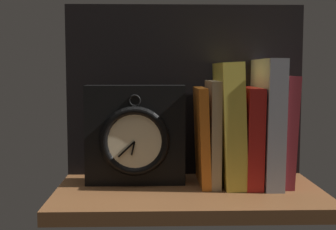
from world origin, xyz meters
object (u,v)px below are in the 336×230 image
(book_gray_chess, at_px, (267,122))
(framed_clock, at_px, (135,136))
(book_tan_shortstories, at_px, (213,132))
(book_yellow_seinlanguage, at_px, (229,123))
(book_orange_pandolfini, at_px, (202,136))
(book_maroon_dawkins, at_px, (283,130))
(book_red_requiem, at_px, (249,136))

(book_gray_chess, xyz_separation_m, framed_clock, (-0.26, -0.00, -0.03))
(book_tan_shortstories, bearing_deg, book_yellow_seinlanguage, 0.00)
(book_orange_pandolfini, xyz_separation_m, book_gray_chess, (0.13, 0.00, 0.03))
(book_orange_pandolfini, bearing_deg, book_maroon_dawkins, 0.00)
(book_orange_pandolfini, height_order, book_maroon_dawkins, book_maroon_dawkins)
(book_maroon_dawkins, bearing_deg, framed_clock, -180.00)
(book_maroon_dawkins, xyz_separation_m, framed_clock, (-0.29, -0.00, -0.01))
(book_gray_chess, bearing_deg, book_orange_pandolfini, 180.00)
(book_yellow_seinlanguage, distance_m, book_maroon_dawkins, 0.11)
(book_tan_shortstories, height_order, book_maroon_dawkins, book_maroon_dawkins)
(framed_clock, bearing_deg, book_red_requiem, 0.01)
(book_tan_shortstories, relative_size, book_gray_chess, 0.83)
(book_red_requiem, height_order, book_maroon_dawkins, book_maroon_dawkins)
(book_gray_chess, distance_m, framed_clock, 0.26)
(book_orange_pandolfini, bearing_deg, book_gray_chess, 0.00)
(book_gray_chess, distance_m, book_maroon_dawkins, 0.04)
(book_orange_pandolfini, height_order, framed_clock, framed_clock)
(book_gray_chess, bearing_deg, book_maroon_dawkins, 0.00)
(book_gray_chess, height_order, book_maroon_dawkins, book_gray_chess)
(book_red_requiem, bearing_deg, book_orange_pandolfini, 180.00)
(book_tan_shortstories, distance_m, framed_clock, 0.15)
(book_yellow_seinlanguage, xyz_separation_m, book_maroon_dawkins, (0.11, 0.00, -0.01))
(book_tan_shortstories, relative_size, book_red_requiem, 1.07)
(book_orange_pandolfini, relative_size, book_gray_chess, 0.77)
(book_red_requiem, relative_size, book_maroon_dawkins, 0.89)
(book_tan_shortstories, distance_m, book_maroon_dawkins, 0.14)
(book_red_requiem, bearing_deg, book_gray_chess, 0.00)
(book_gray_chess, height_order, framed_clock, book_gray_chess)
(book_tan_shortstories, xyz_separation_m, book_maroon_dawkins, (0.14, 0.00, 0.01))
(book_red_requiem, height_order, framed_clock, framed_clock)
(book_yellow_seinlanguage, xyz_separation_m, book_gray_chess, (0.08, 0.00, 0.00))
(book_red_requiem, relative_size, book_gray_chess, 0.78)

